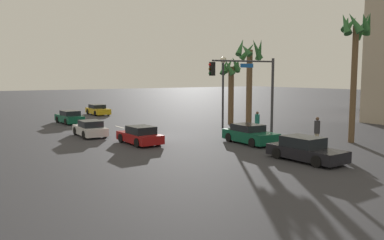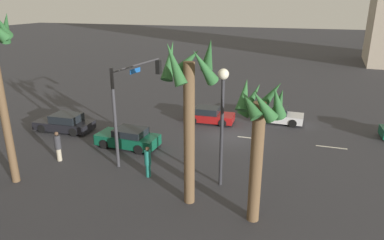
# 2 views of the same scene
# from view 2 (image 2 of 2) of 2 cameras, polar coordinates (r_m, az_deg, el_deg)

# --- Properties ---
(ground_plane) EXTENTS (220.00, 220.00, 0.00)m
(ground_plane) POSITION_cam_2_polar(r_m,az_deg,el_deg) (26.27, 6.28, -2.57)
(ground_plane) COLOR #333338
(lane_stripe_2) EXTENTS (2.04, 0.14, 0.01)m
(lane_stripe_2) POSITION_cam_2_polar(r_m,az_deg,el_deg) (25.96, 21.81, -4.15)
(lane_stripe_2) COLOR silver
(lane_stripe_2) RESTS_ON ground_plane
(lane_stripe_3) EXTENTS (1.97, 0.14, 0.01)m
(lane_stripe_3) POSITION_cam_2_polar(r_m,az_deg,el_deg) (26.04, 9.59, -2.92)
(lane_stripe_3) COLOR silver
(lane_stripe_3) RESTS_ON ground_plane
(car_0) EXTENTS (4.35, 2.09, 1.33)m
(car_0) POSITION_cam_2_polar(r_m,az_deg,el_deg) (24.41, -10.37, -2.91)
(car_0) COLOR #0F5138
(car_0) RESTS_ON ground_plane
(car_1) EXTENTS (4.02, 1.93, 1.27)m
(car_1) POSITION_cam_2_polar(r_m,az_deg,el_deg) (29.65, 13.80, 0.73)
(car_1) COLOR silver
(car_1) RESTS_ON ground_plane
(car_2) EXTENTS (4.50, 2.06, 1.35)m
(car_2) POSITION_cam_2_polar(r_m,az_deg,el_deg) (28.66, -20.05, -0.47)
(car_2) COLOR black
(car_2) RESTS_ON ground_plane
(car_5) EXTENTS (4.00, 1.96, 1.27)m
(car_5) POSITION_cam_2_polar(r_m,az_deg,el_deg) (28.83, 2.82, 0.75)
(car_5) COLOR maroon
(car_5) RESTS_ON ground_plane
(traffic_signal) EXTENTS (0.89, 5.57, 6.05)m
(traffic_signal) POSITION_cam_2_polar(r_m,az_deg,el_deg) (21.96, -9.70, 4.32)
(traffic_signal) COLOR #38383D
(traffic_signal) RESTS_ON ground_plane
(streetlamp) EXTENTS (0.56, 0.56, 6.43)m
(streetlamp) POSITION_cam_2_polar(r_m,az_deg,el_deg) (17.83, 4.99, 2.20)
(streetlamp) COLOR #2D2D33
(streetlamp) RESTS_ON ground_plane
(pedestrian_0) EXTENTS (0.49, 0.49, 1.94)m
(pedestrian_0) POSITION_cam_2_polar(r_m,az_deg,el_deg) (23.34, -21.04, -3.93)
(pedestrian_0) COLOR #B2A58C
(pedestrian_0) RESTS_ON ground_plane
(pedestrian_1) EXTENTS (0.46, 0.46, 1.84)m
(pedestrian_1) POSITION_cam_2_polar(r_m,az_deg,el_deg) (20.06, -7.23, -6.68)
(pedestrian_1) COLOR #1E7266
(pedestrian_1) RESTS_ON ground_plane
(palm_tree_1) EXTENTS (2.32, 2.40, 6.62)m
(palm_tree_1) POSITION_cam_2_polar(r_m,az_deg,el_deg) (14.95, 11.08, -0.58)
(palm_tree_1) COLOR brown
(palm_tree_1) RESTS_ON ground_plane
(palm_tree_2) EXTENTS (2.64, 2.53, 8.21)m
(palm_tree_2) POSITION_cam_2_polar(r_m,az_deg,el_deg) (15.76, -0.50, 4.18)
(palm_tree_2) COLOR brown
(palm_tree_2) RESTS_ON ground_plane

